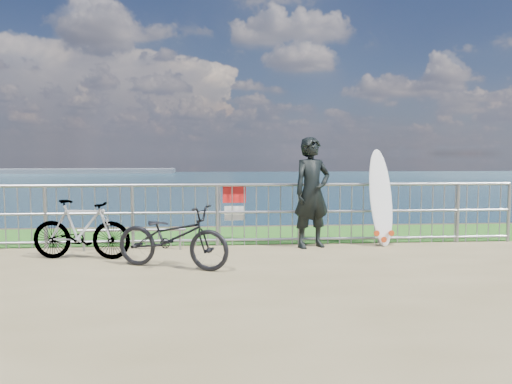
{
  "coord_description": "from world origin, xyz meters",
  "views": [
    {
      "loc": [
        -0.52,
        -7.35,
        1.66
      ],
      "look_at": [
        0.17,
        1.2,
        1.0
      ],
      "focal_mm": 35.0,
      "sensor_mm": 36.0,
      "label": 1
    }
  ],
  "objects": [
    {
      "name": "seascape",
      "position": [
        -43.75,
        147.49,
        -4.03
      ],
      "size": [
        260.0,
        260.0,
        5.0
      ],
      "color": "brown",
      "rests_on": "ground"
    },
    {
      "name": "surfboard",
      "position": [
        2.46,
        1.41,
        0.81
      ],
      "size": [
        0.55,
        0.51,
        1.76
      ],
      "color": "white",
      "rests_on": "ground"
    },
    {
      "name": "grass_strip",
      "position": [
        0.0,
        2.7,
        0.01
      ],
      "size": [
        120.0,
        120.0,
        0.0
      ],
      "primitive_type": "plane",
      "color": "#26641B",
      "rests_on": "ground"
    },
    {
      "name": "bike_rack",
      "position": [
        -1.96,
        1.26,
        0.31
      ],
      "size": [
        1.83,
        0.05,
        0.38
      ],
      "color": "gray",
      "rests_on": "ground"
    },
    {
      "name": "railing",
      "position": [
        0.02,
        1.6,
        0.58
      ],
      "size": [
        10.06,
        0.1,
        1.13
      ],
      "color": "gray",
      "rests_on": "ground"
    },
    {
      "name": "bicycle_far",
      "position": [
        -2.64,
        0.61,
        0.47
      ],
      "size": [
        1.61,
        0.66,
        0.94
      ],
      "primitive_type": "imported",
      "rotation": [
        0.0,
        0.0,
        1.43
      ],
      "color": "black",
      "rests_on": "ground"
    },
    {
      "name": "bicycle_near",
      "position": [
        -1.15,
        -0.13,
        0.46
      ],
      "size": [
        1.85,
        1.24,
        0.92
      ],
      "primitive_type": "imported",
      "rotation": [
        0.0,
        0.0,
        1.18
      ],
      "color": "black",
      "rests_on": "ground"
    },
    {
      "name": "surfer",
      "position": [
        1.17,
        1.31,
        0.98
      ],
      "size": [
        0.83,
        0.69,
        1.95
      ],
      "primitive_type": "imported",
      "rotation": [
        0.0,
        0.0,
        0.37
      ],
      "color": "black",
      "rests_on": "ground"
    }
  ]
}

